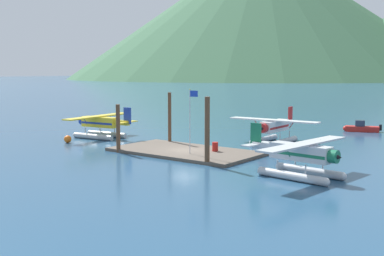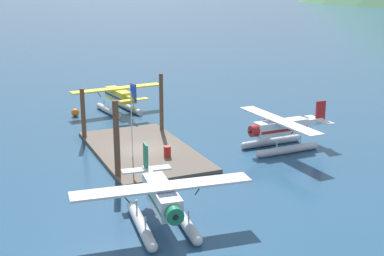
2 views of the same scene
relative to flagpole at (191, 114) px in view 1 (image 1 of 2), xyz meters
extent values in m
plane|color=navy|center=(-1.82, 1.41, -4.08)|extent=(1200.00, 1200.00, 0.00)
cube|color=brown|center=(-1.82, 1.41, -3.93)|extent=(14.48, 7.73, 0.30)
cylinder|color=brown|center=(-7.27, -2.31, -1.70)|extent=(0.40, 0.40, 4.76)
cylinder|color=brown|center=(3.45, -2.24, -1.15)|extent=(0.44, 0.44, 5.85)
cylinder|color=brown|center=(-6.76, 4.99, -1.24)|extent=(0.37, 0.37, 5.68)
cylinder|color=silver|center=(-0.13, 0.00, -0.79)|extent=(0.08, 0.08, 5.98)
cube|color=#1E3DB2|center=(0.32, 0.00, 1.85)|extent=(0.90, 0.03, 0.56)
sphere|color=gold|center=(-0.13, 0.00, 2.25)|extent=(0.10, 0.10, 0.10)
cylinder|color=#AD1E19|center=(0.98, 2.56, -3.34)|extent=(0.58, 0.58, 0.88)
torus|color=#AD1E19|center=(0.98, 2.56, -3.34)|extent=(0.62, 0.62, 0.04)
sphere|color=orange|center=(-16.44, -1.27, -3.66)|extent=(0.84, 0.84, 0.84)
cone|color=#386042|center=(-223.49, 411.64, 64.29)|extent=(395.14, 395.14, 136.74)
cylinder|color=#B7BABF|center=(3.40, 12.51, -3.76)|extent=(0.81, 5.62, 0.64)
sphere|color=#B7BABF|center=(3.49, 9.71, -3.76)|extent=(0.64, 0.64, 0.64)
cylinder|color=#B7BABF|center=(0.90, 12.43, -3.76)|extent=(0.81, 5.62, 0.64)
sphere|color=#B7BABF|center=(0.99, 9.63, -3.76)|extent=(0.64, 0.64, 0.64)
cylinder|color=#B7BABF|center=(3.44, 11.31, -3.09)|extent=(0.10, 0.10, 0.70)
cylinder|color=#B7BABF|center=(3.37, 13.71, -3.09)|extent=(0.10, 0.10, 0.70)
cylinder|color=#B7BABF|center=(0.94, 11.23, -3.09)|extent=(0.10, 0.10, 0.70)
cylinder|color=#B7BABF|center=(0.87, 13.63, -3.09)|extent=(0.10, 0.10, 0.70)
cube|color=white|center=(2.15, 12.47, -2.14)|extent=(1.38, 4.84, 1.20)
cube|color=#B21E1E|center=(2.15, 12.47, -2.24)|extent=(1.40, 4.74, 0.24)
cube|color=#283347|center=(2.19, 11.39, -1.81)|extent=(1.09, 1.13, 0.56)
cube|color=white|center=(2.16, 12.17, -1.47)|extent=(10.44, 1.71, 0.14)
cylinder|color=#B21E1E|center=(4.36, 12.24, -1.81)|extent=(0.62, 0.10, 0.84)
cylinder|color=#B21E1E|center=(-0.04, 12.10, -1.81)|extent=(0.62, 0.10, 0.84)
cylinder|color=#B21E1E|center=(2.23, 9.77, -2.14)|extent=(0.98, 0.63, 0.96)
cone|color=black|center=(2.25, 9.32, -2.14)|extent=(0.37, 0.36, 0.36)
cube|color=white|center=(2.05, 15.72, -2.04)|extent=(0.51, 2.21, 0.56)
cube|color=#B21E1E|center=(2.03, 16.62, -1.19)|extent=(0.15, 1.00, 1.90)
cube|color=white|center=(2.03, 16.52, -1.94)|extent=(3.22, 0.90, 0.10)
cylinder|color=#B7BABF|center=(-16.29, 2.32, -3.76)|extent=(5.64, 1.30, 0.64)
sphere|color=#B7BABF|center=(-19.07, 1.98, -3.76)|extent=(0.64, 0.64, 0.64)
cylinder|color=#B7BABF|center=(-16.59, 4.80, -3.76)|extent=(5.64, 1.30, 0.64)
sphere|color=#B7BABF|center=(-19.37, 4.47, -3.76)|extent=(0.64, 0.64, 0.64)
cylinder|color=#B7BABF|center=(-17.48, 2.17, -3.09)|extent=(0.10, 0.10, 0.70)
cylinder|color=#B7BABF|center=(-15.10, 2.46, -3.09)|extent=(0.10, 0.10, 0.70)
cylinder|color=#B7BABF|center=(-17.78, 4.66, -3.09)|extent=(0.10, 0.10, 0.70)
cylinder|color=#B7BABF|center=(-15.40, 4.94, -3.09)|extent=(0.10, 0.10, 0.70)
cube|color=yellow|center=(-16.44, 3.56, -2.14)|extent=(4.91, 1.80, 1.20)
cube|color=#1E389E|center=(-16.44, 3.56, -2.24)|extent=(4.82, 1.81, 0.24)
cube|color=#283347|center=(-17.51, 3.43, -1.81)|extent=(1.22, 1.18, 0.56)
cube|color=yellow|center=(-16.74, 3.52, -1.47)|extent=(2.63, 10.49, 0.14)
cylinder|color=#1E389E|center=(-16.48, 1.34, -1.81)|extent=(0.15, 0.63, 0.84)
cylinder|color=#1E389E|center=(-17.00, 5.71, -1.81)|extent=(0.15, 0.63, 0.84)
cylinder|color=#1E389E|center=(-19.12, 3.24, -2.14)|extent=(0.71, 1.02, 0.96)
cone|color=black|center=(-19.57, 3.18, -2.14)|extent=(0.39, 0.40, 0.36)
cube|color=yellow|center=(-13.22, 3.94, -2.04)|extent=(2.24, 0.70, 0.56)
cube|color=#1E389E|center=(-12.32, 4.05, -1.19)|extent=(1.01, 0.24, 1.90)
cube|color=yellow|center=(-12.42, 4.04, -1.94)|extent=(1.17, 3.27, 0.10)
cylinder|color=#B7BABF|center=(12.05, -0.77, -3.76)|extent=(5.64, 1.26, 0.64)
sphere|color=#B7BABF|center=(14.84, -1.08, -3.76)|extent=(0.64, 0.64, 0.64)
cylinder|color=#B7BABF|center=(11.77, -3.25, -3.76)|extent=(5.64, 1.26, 0.64)
sphere|color=#B7BABF|center=(14.56, -3.56, -3.76)|extent=(0.64, 0.64, 0.64)
cylinder|color=#B7BABF|center=(13.25, -0.90, -3.09)|extent=(0.10, 0.10, 0.70)
cylinder|color=#B7BABF|center=(10.86, -0.63, -3.09)|extent=(0.10, 0.10, 0.70)
cylinder|color=#B7BABF|center=(12.97, -3.39, -3.09)|extent=(0.10, 0.10, 0.70)
cylinder|color=#B7BABF|center=(10.58, -3.12, -3.09)|extent=(0.10, 0.10, 0.70)
cube|color=silver|center=(11.91, -2.01, -2.14)|extent=(4.91, 1.77, 1.20)
cube|color=#196B47|center=(11.91, -2.01, -2.24)|extent=(4.82, 1.78, 0.24)
cube|color=#283347|center=(12.99, -2.13, -1.81)|extent=(1.21, 1.17, 0.56)
cube|color=silver|center=(12.21, -2.04, -1.47)|extent=(2.56, 10.49, 0.14)
cylinder|color=#196B47|center=(12.46, 0.14, -1.81)|extent=(0.15, 0.63, 0.84)
cylinder|color=#196B47|center=(11.96, -4.23, -1.81)|extent=(0.15, 0.63, 0.84)
cylinder|color=#196B47|center=(14.60, -2.31, -2.14)|extent=(0.70, 1.02, 0.96)
cone|color=black|center=(15.04, -2.36, -2.14)|extent=(0.39, 0.40, 0.36)
cube|color=silver|center=(8.68, -1.64, -2.04)|extent=(2.24, 0.68, 0.56)
cube|color=#196B47|center=(7.79, -1.54, -1.19)|extent=(1.01, 0.23, 1.90)
cube|color=silver|center=(7.89, -1.55, -1.94)|extent=(1.15, 3.27, 0.10)
cube|color=#B2231E|center=(6.51, 28.97, -3.73)|extent=(4.46, 2.88, 0.70)
sphere|color=#B2231E|center=(4.54, 28.23, -3.73)|extent=(0.70, 0.70, 0.70)
cube|color=#283347|center=(6.23, 28.86, -2.98)|extent=(1.51, 1.45, 0.80)
cube|color=black|center=(8.64, 29.77, -3.48)|extent=(0.43, 0.45, 0.80)
camera|label=1|loc=(27.12, -35.45, 3.94)|focal=45.23mm
camera|label=2|loc=(37.91, -11.58, 9.61)|focal=48.50mm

